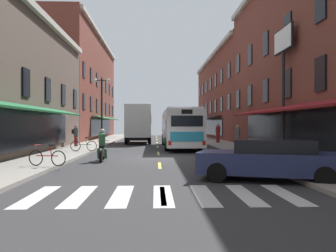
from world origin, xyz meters
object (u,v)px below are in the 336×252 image
Objects in this scene: motorcycle_rider at (102,147)px; pedestrian_near at (76,135)px; box_truck at (138,124)px; street_lamp_twin at (102,108)px; pedestrian_mid at (218,133)px; pedestrian_rear at (238,138)px; billboard_sign at (283,60)px; pedestrian_far at (218,133)px; bicycle_near at (47,157)px; bicycle_mid at (84,146)px; sedan_mid at (270,159)px; sedan_near at (143,134)px; transit_bus at (180,128)px.

pedestrian_near is at bearing 110.28° from motorcycle_rider.
street_lamp_twin is (-2.85, -4.74, 1.33)m from box_truck.
box_truck is 7.83m from pedestrian_mid.
pedestrian_mid is (12.35, 4.54, 0.05)m from pedestrian_near.
pedestrian_rear is (7.10, -11.44, -0.91)m from box_truck.
box_truck is (-8.93, 14.63, -3.61)m from billboard_sign.
pedestrian_far is 12.18m from street_lamp_twin.
box_truck is at bearing -112.55° from pedestrian_rear.
street_lamp_twin is (-10.90, -4.98, 2.21)m from pedestrian_far.
bicycle_near is 12.61m from pedestrian_rear.
box_truck is at bearing 58.97° from street_lamp_twin.
pedestrian_rear is (11.82, -5.35, -0.02)m from pedestrian_near.
pedestrian_near reaches higher than bicycle_mid.
pedestrian_near is (-3.67, 9.94, 0.33)m from motorcycle_rider.
pedestrian_near is (-4.72, -6.08, -0.89)m from box_truck.
box_truck is at bearing 93.27° from pedestrian_far.
box_truck is 13.49m from pedestrian_rear.
street_lamp_twin is at bearing 89.99° from bicycle_near.
pedestrian_rear reaches higher than motorcycle_rider.
pedestrian_mid is at bearing -147.45° from pedestrian_rear.
motorcycle_rider is at bearing -93.74° from box_truck.
sedan_mid is 19.18m from pedestrian_near.
sedan_mid is at bearing -114.03° from billboard_sign.
box_truck is at bearing 86.26° from motorcycle_rider.
pedestrian_mid is at bearing -57.82° from sedan_near.
sedan_near is 14.24m from pedestrian_mid.
billboard_sign is 4.26× the size of pedestrian_near.
street_lamp_twin reaches higher than box_truck.
transit_bus reaches higher than bicycle_mid.
billboard_sign is at bearing 7.93° from motorcycle_rider.
bicycle_mid is 1.01× the size of pedestrian_rear.
box_truck is at bearing 121.40° from billboard_sign.
billboard_sign reaches higher than transit_bus.
billboard_sign is 17.52m from box_truck.
billboard_sign is 1.06× the size of box_truck.
motorcycle_rider is (-1.09, -26.53, 0.01)m from sedan_near.
pedestrian_near is 0.93× the size of pedestrian_mid.
pedestrian_near is 0.30× the size of street_lamp_twin.
bicycle_near is 0.99× the size of pedestrian_near.
bicycle_mid is at bearing 137.64° from pedestrian_far.
transit_bus reaches higher than sedan_mid.
sedan_mid is 2.97× the size of bicycle_near.
box_truck is 1.38× the size of sedan_mid.
motorcycle_rider is 1.18× the size of pedestrian_far.
pedestrian_near is (-13.65, 8.55, -4.50)m from billboard_sign.
bicycle_mid is 0.94× the size of pedestrian_mid.
transit_bus is 6.88m from street_lamp_twin.
motorcycle_rider is at bearing -172.07° from billboard_sign.
pedestrian_near is (-1.87, 13.07, 0.54)m from bicycle_near.
pedestrian_rear is (10.11, -0.21, 0.51)m from bicycle_mid.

